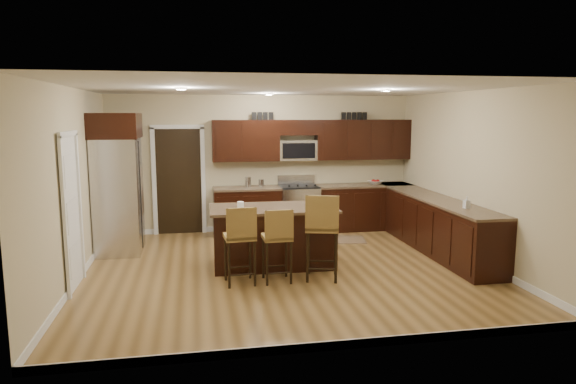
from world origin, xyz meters
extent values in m
plane|color=olive|center=(0.00, 0.00, 0.00)|extent=(6.00, 6.00, 0.00)
plane|color=silver|center=(0.00, 0.00, 2.70)|extent=(6.00, 6.00, 0.00)
plane|color=#C1B48C|center=(0.00, 2.75, 1.35)|extent=(6.00, 0.00, 6.00)
plane|color=#C1B48C|center=(-3.00, 0.00, 1.35)|extent=(0.00, 5.50, 5.50)
plane|color=#C1B48C|center=(3.00, 0.00, 1.35)|extent=(0.00, 5.50, 5.50)
cube|color=black|center=(-0.35, 2.45, 0.44)|extent=(1.30, 0.60, 0.88)
cube|color=black|center=(2.03, 2.45, 0.44)|extent=(1.94, 0.60, 0.88)
cube|color=black|center=(2.70, 0.48, 0.44)|extent=(0.60, 3.35, 0.88)
cube|color=brown|center=(-0.35, 2.45, 0.90)|extent=(1.30, 0.63, 0.04)
cube|color=brown|center=(2.03, 2.45, 0.90)|extent=(1.94, 0.63, 0.04)
cube|color=brown|center=(2.70, 0.48, 0.90)|extent=(0.63, 3.35, 0.04)
cube|color=black|center=(-0.35, 2.58, 1.82)|extent=(1.30, 0.33, 0.80)
cube|color=black|center=(2.03, 2.58, 1.82)|extent=(1.94, 0.33, 0.80)
cube|color=black|center=(0.68, 2.58, 2.07)|extent=(0.76, 0.33, 0.30)
cube|color=silver|center=(0.68, 2.45, 0.45)|extent=(0.76, 0.64, 0.90)
cube|color=black|center=(0.68, 2.45, 0.91)|extent=(0.76, 0.60, 0.03)
cube|color=black|center=(0.68, 2.15, 0.45)|extent=(0.65, 0.01, 0.45)
cube|color=silver|center=(0.68, 2.72, 1.02)|extent=(0.76, 0.05, 0.18)
cube|color=silver|center=(0.68, 2.60, 1.62)|extent=(0.76, 0.31, 0.40)
cube|color=black|center=(-1.65, 2.73, 1.03)|extent=(0.85, 0.03, 2.06)
cube|color=white|center=(-2.98, -0.30, 1.02)|extent=(0.03, 0.80, 2.04)
cube|color=black|center=(-0.17, 0.26, 0.44)|extent=(1.85, 0.96, 0.88)
cube|color=brown|center=(-0.17, 0.26, 0.90)|extent=(1.95, 1.06, 0.04)
cube|color=black|center=(-0.17, 0.26, 0.04)|extent=(1.77, 0.88, 0.09)
cube|color=olive|center=(-0.76, -0.52, 0.67)|extent=(0.44, 0.44, 0.06)
cube|color=olive|center=(-0.75, -0.71, 0.88)|extent=(0.41, 0.07, 0.44)
cylinder|color=black|center=(-0.94, -0.70, 0.32)|extent=(0.04, 0.04, 0.64)
cylinder|color=black|center=(-0.58, -0.70, 0.32)|extent=(0.04, 0.04, 0.64)
cylinder|color=black|center=(-0.94, -0.35, 0.32)|extent=(0.04, 0.04, 0.64)
cylinder|color=black|center=(-0.58, -0.35, 0.32)|extent=(0.04, 0.04, 0.64)
cube|color=olive|center=(-0.24, -0.52, 0.64)|extent=(0.40, 0.40, 0.06)
cube|color=olive|center=(-0.24, -0.70, 0.84)|extent=(0.39, 0.05, 0.42)
cylinder|color=black|center=(-0.41, -0.69, 0.30)|extent=(0.03, 0.03, 0.61)
cylinder|color=black|center=(-0.07, -0.69, 0.30)|extent=(0.03, 0.03, 0.61)
cylinder|color=black|center=(-0.41, -0.35, 0.30)|extent=(0.03, 0.03, 0.61)
cylinder|color=black|center=(-0.07, -0.35, 0.30)|extent=(0.03, 0.03, 0.61)
cube|color=olive|center=(0.41, -0.52, 0.75)|extent=(0.56, 0.56, 0.07)
cube|color=olive|center=(0.35, -0.72, 0.99)|extent=(0.46, 0.16, 0.49)
cylinder|color=black|center=(0.21, -0.72, 0.36)|extent=(0.04, 0.04, 0.71)
cylinder|color=black|center=(0.61, -0.72, 0.36)|extent=(0.04, 0.04, 0.71)
cylinder|color=black|center=(0.21, -0.32, 0.36)|extent=(0.04, 0.04, 0.71)
cylinder|color=black|center=(0.61, -0.32, 0.36)|extent=(0.04, 0.04, 0.71)
cube|color=silver|center=(-2.62, 1.51, 0.97)|extent=(0.72, 0.97, 1.93)
cube|color=black|center=(-2.26, 1.51, 0.97)|extent=(0.01, 0.02, 1.84)
cylinder|color=silver|center=(-2.23, 1.43, 1.06)|extent=(0.02, 0.02, 0.86)
cylinder|color=silver|center=(-2.23, 1.59, 1.06)|extent=(0.02, 0.02, 0.86)
cube|color=black|center=(-2.62, 1.51, 2.14)|extent=(0.78, 1.03, 0.42)
cube|color=brown|center=(1.29, 1.62, 0.01)|extent=(1.06, 0.81, 0.01)
imported|color=silver|center=(2.27, 2.45, 0.96)|extent=(0.38, 0.38, 0.07)
imported|color=#B2B2B2|center=(2.70, -0.37, 1.01)|extent=(0.09, 0.09, 0.18)
cylinder|color=silver|center=(-0.33, 2.45, 1.02)|extent=(0.12, 0.12, 0.20)
cylinder|color=silver|center=(-0.07, 2.45, 1.00)|extent=(0.11, 0.11, 0.15)
cylinder|color=white|center=(-0.67, 0.26, 0.97)|extent=(0.10, 0.10, 0.10)
camera|label=1|loc=(-1.34, -7.41, 2.34)|focal=32.00mm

